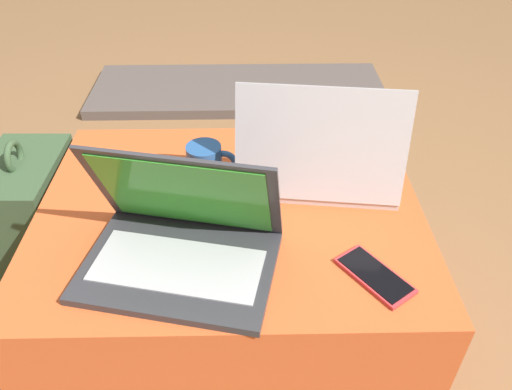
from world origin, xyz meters
name	(u,v)px	position (x,y,z in m)	size (l,w,h in m)	color
ground_plane	(235,324)	(0.00, 0.00, 0.00)	(14.00, 14.00, 0.00)	olive
ottoman	(232,271)	(0.00, 0.00, 0.21)	(0.85, 0.68, 0.42)	maroon
laptop_near	(181,241)	(-0.09, -0.16, 0.47)	(0.40, 0.32, 0.24)	#333338
laptop_far	(318,162)	(0.20, 0.09, 0.47)	(0.39, 0.30, 0.26)	silver
cell_phone	(375,275)	(0.28, -0.21, 0.42)	(0.14, 0.16, 0.01)	red
backpack	(34,226)	(-0.56, 0.20, 0.19)	(0.25, 0.30, 0.47)	#385133
coffee_mug	(206,163)	(-0.06, 0.11, 0.46)	(0.12, 0.08, 0.09)	#285693
fireplace_hearth	(239,90)	(0.00, 1.37, 0.02)	(1.40, 0.50, 0.04)	#564C47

